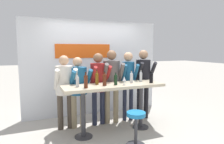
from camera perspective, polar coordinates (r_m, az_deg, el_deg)
name	(u,v)px	position (r m, az deg, el deg)	size (l,w,h in m)	color
ground_plane	(114,132)	(4.46, 0.49, -16.74)	(40.00, 40.00, 0.00)	#B2ADA3
back_wall	(94,67)	(5.46, -5.28, 1.30)	(3.72, 0.12, 2.52)	silver
tasting_table	(114,92)	(4.19, 0.50, -5.76)	(2.12, 0.65, 1.03)	beige
bar_stool	(136,124)	(3.75, 6.86, -14.49)	(0.36, 0.36, 0.64)	#333338
person_far_left	(65,84)	(4.47, -13.41, -3.45)	(0.47, 0.54, 1.63)	#473D33
person_left	(78,85)	(4.51, -9.67, -3.64)	(0.53, 0.60, 1.59)	gray
person_center_left	(98,81)	(4.60, -3.91, -2.54)	(0.44, 0.54, 1.67)	#23283D
person_center	(112,79)	(4.69, -0.09, -1.90)	(0.51, 0.61, 1.74)	gray
person_center_right	(128,78)	(4.88, 4.64, -1.65)	(0.43, 0.55, 1.69)	#23283D
person_right	(143,76)	(5.07, 8.91, -1.23)	(0.47, 0.58, 1.74)	black
wine_bottle_0	(105,79)	(4.01, -2.14, -2.00)	(0.08, 0.08, 0.29)	#4C1E0F
wine_bottle_1	(131,77)	(4.37, 5.58, -1.47)	(0.07, 0.07, 0.27)	#B7BCC1
wine_bottle_2	(141,76)	(4.56, 8.26, -1.19)	(0.06, 0.06, 0.27)	#B7BCC1
wine_bottle_3	(97,78)	(4.13, -4.33, -1.69)	(0.07, 0.07, 0.31)	brown
wine_bottle_4	(151,77)	(4.42, 11.15, -1.50)	(0.08, 0.08, 0.25)	black
wine_bottle_5	(86,81)	(3.79, -7.49, -2.45)	(0.07, 0.07, 0.31)	#4C1E0F
wine_bottle_6	(78,81)	(3.91, -9.83, -2.55)	(0.06, 0.06, 0.26)	#B7BCC1
wine_bottle_7	(116,79)	(4.09, 1.06, -2.04)	(0.07, 0.07, 0.26)	black
wine_glass_0	(124,79)	(4.07, 3.51, -2.01)	(0.07, 0.07, 0.18)	silver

